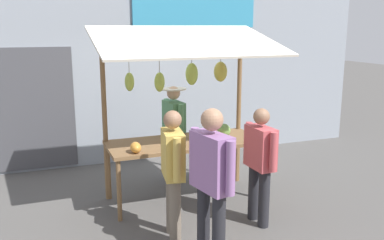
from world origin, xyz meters
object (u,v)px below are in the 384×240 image
shopper_in_grey_tee (260,159)px  shopper_with_shopping_bag (211,176)px  vendor_with_sunhat (174,127)px  market_stall (185,95)px  shopper_with_ponytail (173,167)px

shopper_in_grey_tee → shopper_with_shopping_bag: size_ratio=0.89×
shopper_in_grey_tee → shopper_with_shopping_bag: (0.95, 0.67, 0.13)m
vendor_with_sunhat → shopper_in_grey_tee: size_ratio=1.04×
market_stall → shopper_with_shopping_bag: (0.35, 1.77, -0.56)m
vendor_with_sunhat → shopper_with_ponytail: (0.61, 1.80, -0.03)m
market_stall → shopper_with_shopping_bag: size_ratio=1.48×
shopper_with_shopping_bag → vendor_with_sunhat: bearing=-21.4°
vendor_with_sunhat → shopper_with_shopping_bag: size_ratio=0.93×
vendor_with_sunhat → shopper_with_shopping_bag: (0.42, 2.49, 0.07)m
vendor_with_sunhat → shopper_with_shopping_bag: shopper_with_shopping_bag is taller
market_stall → shopper_with_shopping_bag: bearing=78.7°
shopper_in_grey_tee → vendor_with_sunhat: bearing=13.9°
market_stall → shopper_in_grey_tee: size_ratio=1.66×
shopper_in_grey_tee → shopper_with_ponytail: bearing=86.7°
shopper_with_ponytail → shopper_with_shopping_bag: (-0.19, 0.69, 0.10)m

